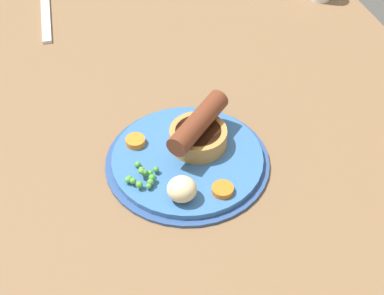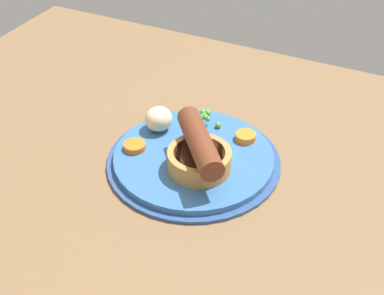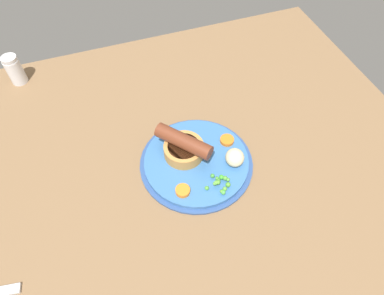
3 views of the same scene
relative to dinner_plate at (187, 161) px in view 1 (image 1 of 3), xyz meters
The scene contains 8 objects.
dining_table 7.33cm from the dinner_plate, 44.71° to the right, with size 110.00×80.00×3.00cm, color brown.
dinner_plate is the anchor object (origin of this frame).
sausage_pudding 4.45cm from the dinner_plate, 50.16° to the right, with size 10.05×11.14×5.79cm.
pea_pile 7.73cm from the dinner_plate, 107.66° to the left, with size 5.34×5.00×1.81cm.
potato_chunk_0 8.11cm from the dinner_plate, 155.78° to the left, with size 4.00×3.77×3.49cm, color beige.
carrot_slice_0 7.94cm from the dinner_plate, 52.33° to the left, with size 2.83×2.83×0.96cm, color orange.
carrot_slice_2 8.20cm from the dinner_plate, 163.29° to the right, with size 2.95×2.95×0.85cm, color orange.
fork 46.30cm from the dinner_plate, 15.60° to the left, with size 18.00×1.60×0.60cm, color silver.
Camera 1 is at (-65.24, 25.20, 68.98)cm, focal length 60.00 mm.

